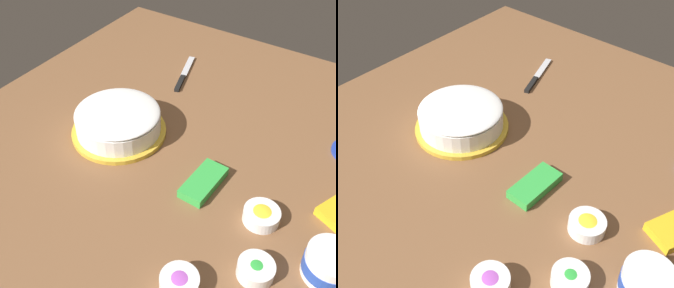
% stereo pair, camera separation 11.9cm
% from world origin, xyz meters
% --- Properties ---
extents(ground_plane, '(1.54, 1.54, 0.00)m').
position_xyz_m(ground_plane, '(0.00, 0.00, 0.00)').
color(ground_plane, brown).
extents(frosted_cake, '(0.29, 0.29, 0.09)m').
position_xyz_m(frosted_cake, '(-0.01, 0.27, 0.04)').
color(frosted_cake, gold).
rests_on(frosted_cake, ground_plane).
extents(frosting_tub, '(0.11, 0.11, 0.07)m').
position_xyz_m(frosting_tub, '(-0.14, -0.41, 0.04)').
color(frosting_tub, white).
rests_on(frosting_tub, ground_plane).
extents(spreading_knife, '(0.23, 0.09, 0.01)m').
position_xyz_m(spreading_knife, '(0.36, 0.27, 0.01)').
color(spreading_knife, silver).
rests_on(spreading_knife, ground_plane).
extents(sprinkle_bowl_rainbow, '(0.09, 0.09, 0.04)m').
position_xyz_m(sprinkle_bowl_rainbow, '(-0.35, -0.16, 0.02)').
color(sprinkle_bowl_rainbow, white).
rests_on(sprinkle_bowl_rainbow, ground_plane).
extents(sprinkle_bowl_yellow, '(0.09, 0.09, 0.04)m').
position_xyz_m(sprinkle_bowl_yellow, '(-0.08, -0.23, 0.02)').
color(sprinkle_bowl_yellow, white).
rests_on(sprinkle_bowl_yellow, ground_plane).
extents(sprinkle_bowl_green, '(0.08, 0.08, 0.04)m').
position_xyz_m(sprinkle_bowl_green, '(-0.23, -0.28, 0.02)').
color(sprinkle_bowl_green, white).
rests_on(sprinkle_bowl_green, ground_plane).
extents(candy_box_upper, '(0.15, 0.08, 0.03)m').
position_xyz_m(candy_box_upper, '(-0.06, -0.06, 0.01)').
color(candy_box_upper, green).
rests_on(candy_box_upper, ground_plane).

